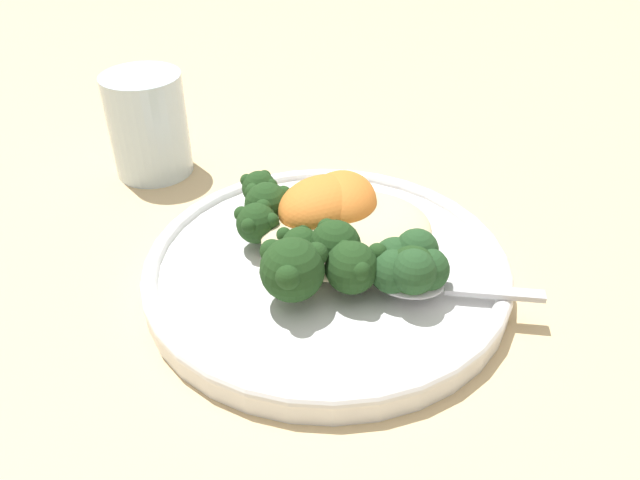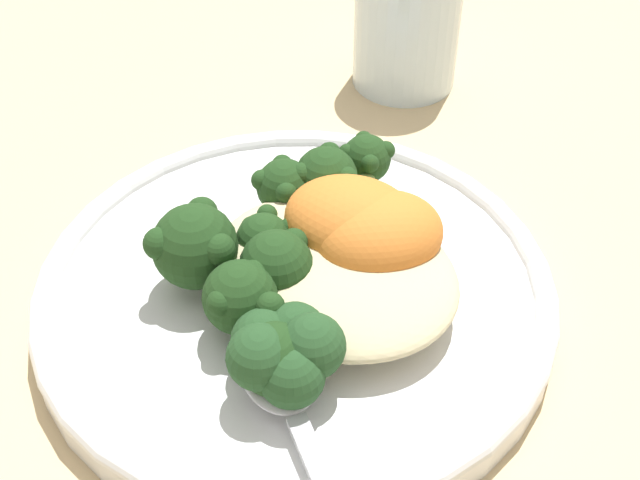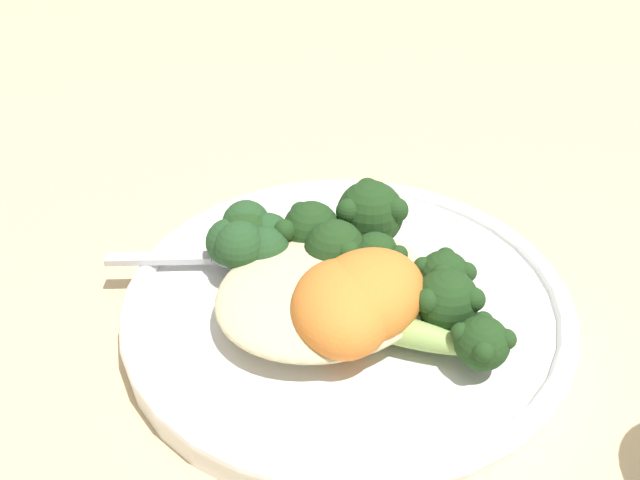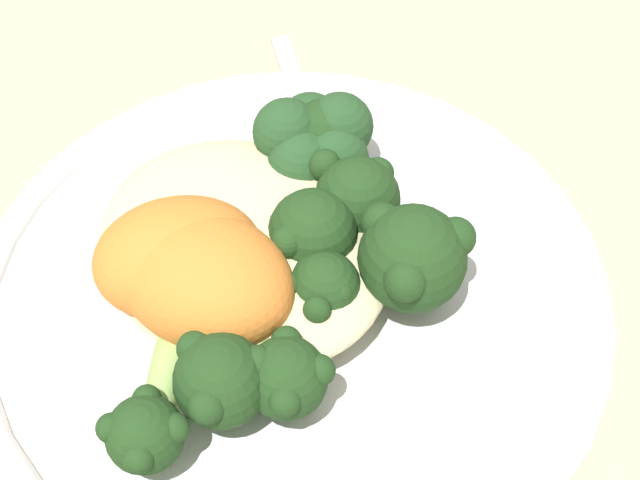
{
  "view_description": "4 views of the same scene",
  "coord_description": "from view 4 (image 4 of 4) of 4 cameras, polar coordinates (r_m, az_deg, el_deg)",
  "views": [
    {
      "loc": [
        0.15,
        0.32,
        0.29
      ],
      "look_at": [
        0.0,
        -0.01,
        0.03
      ],
      "focal_mm": 35.0,
      "sensor_mm": 36.0,
      "label": 1
    },
    {
      "loc": [
        -0.2,
        0.24,
        0.33
      ],
      "look_at": [
        -0.01,
        -0.01,
        0.05
      ],
      "focal_mm": 50.0,
      "sensor_mm": 36.0,
      "label": 2
    },
    {
      "loc": [
        -0.17,
        -0.23,
        0.25
      ],
      "look_at": [
        -0.02,
        0.01,
        0.06
      ],
      "focal_mm": 35.0,
      "sensor_mm": 36.0,
      "label": 3
    },
    {
      "loc": [
        0.16,
        -0.14,
        0.31
      ],
      "look_at": [
        0.0,
        0.02,
        0.03
      ],
      "focal_mm": 50.0,
      "sensor_mm": 36.0,
      "label": 4
    }
  ],
  "objects": [
    {
      "name": "broccoli_stalk_6",
      "position": [
        0.36,
        1.06,
        2.7
      ],
      "size": [
        0.05,
        0.08,
        0.04
      ],
      "rotation": [
        0.0,
        0.0,
        1.14
      ],
      "color": "#8EB25B",
      "rests_on": "plate"
    },
    {
      "name": "broccoli_stalk_0",
      "position": [
        0.33,
        -9.83,
        -8.45
      ],
      "size": [
        0.08,
        0.1,
        0.03
      ],
      "rotation": [
        0.0,
        0.0,
        -0.95
      ],
      "color": "#8EB25B",
      "rests_on": "plate"
    },
    {
      "name": "plate",
      "position": [
        0.37,
        -1.42,
        -3.71
      ],
      "size": [
        0.26,
        0.26,
        0.02
      ],
      "color": "white",
      "rests_on": "ground_plane"
    },
    {
      "name": "kale_tuft",
      "position": [
        0.38,
        -0.35,
        6.35
      ],
      "size": [
        0.05,
        0.05,
        0.04
      ],
      "color": "#234723",
      "rests_on": "plate"
    },
    {
      "name": "broccoli_stalk_7",
      "position": [
        0.38,
        -1.88,
        4.56
      ],
      "size": [
        0.03,
        0.11,
        0.03
      ],
      "rotation": [
        0.0,
        0.0,
        1.65
      ],
      "color": "#8EB25B",
      "rests_on": "plate"
    },
    {
      "name": "sweet_potato_chunk_0",
      "position": [
        0.33,
        -7.34,
        -2.49
      ],
      "size": [
        0.08,
        0.07,
        0.04
      ],
      "primitive_type": "ellipsoid",
      "rotation": [
        0.0,
        0.0,
        3.41
      ],
      "color": "orange",
      "rests_on": "plate"
    },
    {
      "name": "broccoli_stalk_2",
      "position": [
        0.33,
        -4.33,
        -5.29
      ],
      "size": [
        0.12,
        0.05,
        0.03
      ],
      "rotation": [
        0.0,
        0.0,
        -0.3
      ],
      "color": "#8EB25B",
      "rests_on": "plate"
    },
    {
      "name": "spoon",
      "position": [
        0.4,
        -0.18,
        6.12
      ],
      "size": [
        0.1,
        0.07,
        0.01
      ],
      "rotation": [
        0.0,
        0.0,
        2.6
      ],
      "color": "#B7B7BC",
      "rests_on": "plate"
    },
    {
      "name": "broccoli_stalk_3",
      "position": [
        0.34,
        -2.29,
        -2.54
      ],
      "size": [
        0.08,
        0.04,
        0.03
      ],
      "rotation": [
        0.0,
        0.0,
        0.25
      ],
      "color": "#8EB25B",
      "rests_on": "plate"
    },
    {
      "name": "quinoa_mound",
      "position": [
        0.36,
        -4.93,
        -0.34
      ],
      "size": [
        0.13,
        0.11,
        0.02
      ],
      "primitive_type": "ellipsoid",
      "color": "beige",
      "rests_on": "plate"
    },
    {
      "name": "sweet_potato_chunk_1",
      "position": [
        0.34,
        -9.06,
        -1.1
      ],
      "size": [
        0.08,
        0.08,
        0.04
      ],
      "primitive_type": "ellipsoid",
      "rotation": [
        0.0,
        0.0,
        4.17
      ],
      "color": "orange",
      "rests_on": "plate"
    },
    {
      "name": "ground_plane",
      "position": [
        0.38,
        -1.86,
        -4.5
      ],
      "size": [
        4.0,
        4.0,
        0.0
      ],
      "primitive_type": "plane",
      "color": "#D6B784"
    },
    {
      "name": "broccoli_stalk_1",
      "position": [
        0.32,
        -6.5,
        -7.41
      ],
      "size": [
        0.08,
        0.07,
        0.03
      ],
      "rotation": [
        0.0,
        0.0,
        -0.62
      ],
      "color": "#8EB25B",
      "rests_on": "plate"
    },
    {
      "name": "broccoli_stalk_4",
      "position": [
        0.34,
        4.37,
        -1.13
      ],
      "size": [
        0.11,
        0.09,
        0.04
      ],
      "rotation": [
        0.0,
        0.0,
        0.6
      ],
      "color": "#8EB25B",
      "rests_on": "plate"
    },
    {
      "name": "broccoli_stalk_5",
      "position": [
        0.35,
        -1.35,
        0.18
      ],
      "size": [
        0.07,
        0.07,
        0.04
      ],
      "rotation": [
        0.0,
        0.0,
        0.76
      ],
      "color": "#8EB25B",
      "rests_on": "plate"
    }
  ]
}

